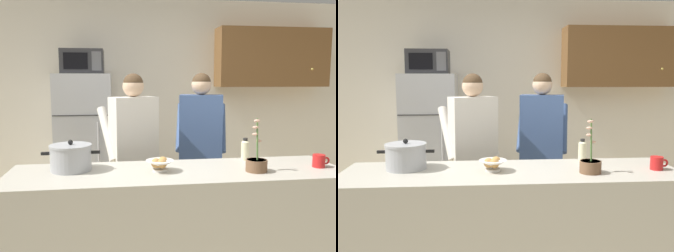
% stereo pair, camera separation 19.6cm
% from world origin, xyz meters
% --- Properties ---
extents(back_wall_unit, '(6.00, 0.48, 2.60)m').
position_xyz_m(back_wall_unit, '(0.27, 2.26, 1.39)').
color(back_wall_unit, silver).
rests_on(back_wall_unit, ground).
extents(kitchen_island, '(2.41, 0.68, 0.92)m').
position_xyz_m(kitchen_island, '(0.00, 0.00, 0.46)').
color(kitchen_island, '#BCB7A8').
rests_on(kitchen_island, ground).
extents(refrigerator, '(0.64, 0.68, 1.63)m').
position_xyz_m(refrigerator, '(-0.82, 1.85, 0.82)').
color(refrigerator, '#B7BABF').
rests_on(refrigerator, ground).
extents(microwave, '(0.48, 0.37, 0.28)m').
position_xyz_m(microwave, '(-0.82, 1.83, 1.77)').
color(microwave, '#2D2D30').
rests_on(microwave, refrigerator).
extents(person_near_pot, '(0.59, 0.55, 1.62)m').
position_xyz_m(person_near_pot, '(-0.29, 0.75, 1.01)').
color(person_near_pot, black).
rests_on(person_near_pot, ground).
extents(person_by_sink, '(0.57, 0.50, 1.63)m').
position_xyz_m(person_by_sink, '(0.38, 0.93, 1.01)').
color(person_by_sink, '#33384C').
rests_on(person_by_sink, ground).
extents(cooking_pot, '(0.41, 0.30, 0.22)m').
position_xyz_m(cooking_pot, '(-0.76, 0.11, 1.01)').
color(cooking_pot, '#ADAFB5').
rests_on(cooking_pot, kitchen_island).
extents(coffee_mug, '(0.13, 0.09, 0.10)m').
position_xyz_m(coffee_mug, '(1.05, -0.05, 0.97)').
color(coffee_mug, red).
rests_on(coffee_mug, kitchen_island).
extents(bread_bowl, '(0.20, 0.20, 0.10)m').
position_xyz_m(bread_bowl, '(-0.14, -0.01, 0.97)').
color(bread_bowl, white).
rests_on(bread_bowl, kitchen_island).
extents(bottle_near_edge, '(0.07, 0.07, 0.18)m').
position_xyz_m(bottle_near_edge, '(0.59, 0.25, 1.01)').
color(bottle_near_edge, beige).
rests_on(bottle_near_edge, kitchen_island).
extents(potted_orchid, '(0.15, 0.15, 0.38)m').
position_xyz_m(potted_orchid, '(0.54, -0.10, 0.98)').
color(potted_orchid, brown).
rests_on(potted_orchid, kitchen_island).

